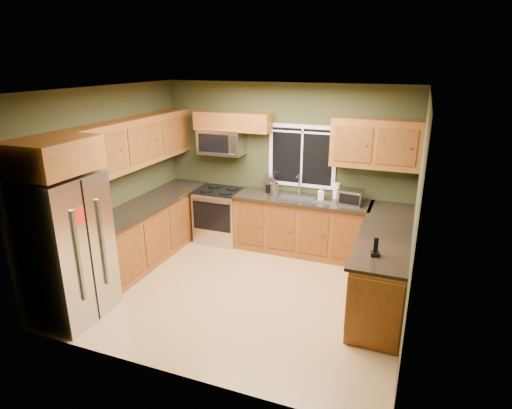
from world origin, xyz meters
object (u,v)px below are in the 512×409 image
Objects in this scene: range at (220,215)px; kettle at (274,189)px; paper_towel_roll at (336,191)px; soap_bottle_b at (321,194)px; microwave at (221,142)px; coffee_maker at (270,184)px; refrigerator at (67,249)px; cordless_phone at (375,250)px; toaster_oven at (351,197)px; soap_bottle_a at (274,183)px; soap_bottle_c at (273,186)px.

kettle is at bearing -1.43° from range.
soap_bottle_b is (-0.21, -0.18, -0.02)m from paper_towel_roll.
microwave is 2.81× the size of coffee_maker.
coffee_maker is (0.85, 0.03, -0.66)m from microwave.
cordless_phone is at bearing 16.61° from refrigerator.
paper_towel_roll is at bearing 6.14° from range.
toaster_oven reaches higher than soap_bottle_b.
cordless_phone is (2.77, -1.74, 0.54)m from range.
coffee_maker is at bearing 172.95° from toaster_oven.
soap_bottle_b is (1.75, 0.04, 0.57)m from range.
kettle is at bearing -52.38° from coffee_maker.
coffee_maker is 1.11m from paper_towel_roll.
soap_bottle_a is 1.52× the size of soap_bottle_c.
refrigerator reaches higher than soap_bottle_c.
toaster_oven is at bearing -8.73° from soap_bottle_c.
coffee_maker is 1.56× the size of soap_bottle_c.
refrigerator reaches higher than cordless_phone.
range is at bearing 178.57° from kettle.
paper_towel_roll is 1.06m from soap_bottle_a.
toaster_oven reaches higher than soap_bottle_c.
toaster_oven is at bearing -9.87° from soap_bottle_a.
kettle is (0.15, -0.20, -0.01)m from coffee_maker.
coffee_maker reaches higher than cordless_phone.
paper_towel_roll is (-0.26, 0.21, 0.01)m from toaster_oven.
microwave is at bearing -175.84° from soap_bottle_c.
kettle reaches higher than soap_bottle_b.
refrigerator reaches higher than coffee_maker.
paper_towel_roll is 2.11m from cordless_phone.
refrigerator is 6.84× the size of soap_bottle_a.
coffee_maker is 0.99× the size of paper_towel_roll.
cordless_phone is (1.92, -1.91, -0.06)m from coffee_maker.
paper_towel_roll is 1.05m from soap_bottle_c.
kettle is 1.47× the size of soap_bottle_c.
kettle is at bearing -67.86° from soap_bottle_c.
microwave is 2.78× the size of paper_towel_roll.
range is 1.16m from kettle.
kettle is (1.00, -0.16, -0.67)m from microwave.
coffee_maker reaches higher than toaster_oven.
refrigerator is 6.65× the size of coffee_maker.
cordless_phone reaches higher than soap_bottle_b.
range is (0.69, 2.77, -0.43)m from refrigerator.
microwave is 2.07m from paper_towel_roll.
soap_bottle_b reaches higher than range.
kettle is (1.69, 2.74, 0.16)m from refrigerator.
soap_bottle_b reaches higher than soap_bottle_c.
toaster_oven is at bearing 1.22° from kettle.
soap_bottle_b is at bearing 119.98° from cordless_phone.
kettle is at bearing -175.40° from soap_bottle_b.
refrigerator is 6.58× the size of paper_towel_roll.
coffee_maker is at bearing 171.48° from soap_bottle_b.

